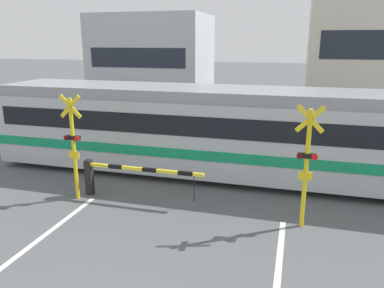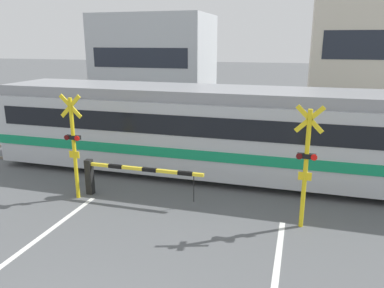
% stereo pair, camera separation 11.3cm
% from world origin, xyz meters
% --- Properties ---
extents(rail_track_near, '(50.00, 0.10, 0.08)m').
position_xyz_m(rail_track_near, '(0.00, 8.68, 0.04)').
color(rail_track_near, '#6B6051').
rests_on(rail_track_near, ground_plane).
extents(rail_track_far, '(50.00, 0.10, 0.08)m').
position_xyz_m(rail_track_far, '(0.00, 10.12, 0.04)').
color(rail_track_far, '#6B6051').
rests_on(rail_track_far, ground_plane).
extents(commuter_train, '(19.43, 2.93, 3.00)m').
position_xyz_m(commuter_train, '(2.17, 9.40, 1.61)').
color(commuter_train, '#B7BCC1').
rests_on(commuter_train, ground_plane).
extents(crossing_barrier_near, '(3.67, 0.20, 1.09)m').
position_xyz_m(crossing_barrier_near, '(-2.08, 6.55, 0.75)').
color(crossing_barrier_near, black).
rests_on(crossing_barrier_near, ground_plane).
extents(crossing_barrier_far, '(3.67, 0.20, 1.09)m').
position_xyz_m(crossing_barrier_far, '(2.08, 12.60, 0.75)').
color(crossing_barrier_far, black).
rests_on(crossing_barrier_far, ground_plane).
extents(crossing_signal_left, '(0.68, 0.15, 3.10)m').
position_xyz_m(crossing_signal_left, '(-3.20, 6.18, 1.71)').
color(crossing_signal_left, yellow).
rests_on(crossing_signal_left, ground_plane).
extents(crossing_signal_right, '(0.68, 0.15, 3.10)m').
position_xyz_m(crossing_signal_right, '(3.20, 6.18, 1.71)').
color(crossing_signal_right, yellow).
rests_on(crossing_signal_right, ground_plane).
extents(pedestrian, '(0.38, 0.22, 1.67)m').
position_xyz_m(pedestrian, '(-0.90, 16.31, 0.96)').
color(pedestrian, '#23232D').
rests_on(pedestrian, ground_plane).
extents(building_left_of_street, '(7.83, 5.53, 6.29)m').
position_xyz_m(building_left_of_street, '(-7.27, 22.78, 3.14)').
color(building_left_of_street, '#B2B7BC').
rests_on(building_left_of_street, ground_plane).
extents(building_right_of_street, '(7.09, 5.53, 7.82)m').
position_xyz_m(building_right_of_street, '(6.90, 22.78, 3.91)').
color(building_right_of_street, beige).
rests_on(building_right_of_street, ground_plane).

